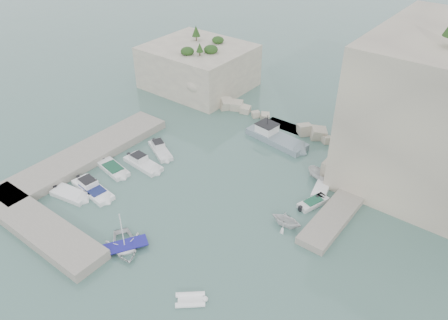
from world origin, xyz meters
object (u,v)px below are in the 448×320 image
Objects in this scene: motorboat_c at (114,171)px; tender_east_c at (322,189)px; motorboat_b at (143,166)px; work_boat at (276,141)px; motorboat_d at (93,192)px; inflatable_dinghy at (190,301)px; tender_east_a at (286,225)px; rowboat at (125,249)px; tender_east_b at (313,205)px; motorboat_a at (161,152)px; motorboat_e at (71,196)px; tender_east_d at (324,181)px.

motorboat_c is 25.44m from tender_east_c.
work_boat is at bearing 60.64° from motorboat_b.
motorboat_d is 2.40× the size of inflatable_dinghy.
tender_east_a reaches higher than motorboat_c.
motorboat_d is 24.98m from work_boat.
work_boat reaches higher than tender_east_a.
motorboat_b reaches higher than rowboat.
work_boat is at bearing 67.44° from tender_east_b.
motorboat_b is 0.90× the size of motorboat_d.
motorboat_d is at bearing -91.48° from motorboat_b.
motorboat_d reaches higher than tender_east_b.
inflatable_dinghy is (18.76, -15.47, 0.00)m from motorboat_a.
motorboat_e is 0.51× the size of work_boat.
motorboat_c is at bearing 122.43° from tender_east_d.
inflatable_dinghy is (20.49, -8.94, 0.00)m from motorboat_c.
tender_east_a is 0.77× the size of tender_east_d.
tender_east_d is (-1.03, 4.72, 0.00)m from tender_east_b.
rowboat is at bearing -18.98° from motorboat_e.
work_boat is at bearing 53.66° from motorboat_e.
motorboat_e is at bearing 142.82° from tender_east_b.
motorboat_d is 22.42m from tender_east_a.
motorboat_e is (-2.10, -9.33, 0.00)m from motorboat_b.
tender_east_a is at bearing 16.34° from motorboat_e.
rowboat is at bearing -46.34° from motorboat_b.
tender_east_b is (20.58, 6.20, 0.00)m from motorboat_b.
tender_east_d reaches higher than motorboat_c.
motorboat_c is 1.10× the size of rowboat.
tender_east_d reaches higher than motorboat_e.
inflatable_dinghy is (18.31, -11.94, 0.00)m from motorboat_b.
tender_east_a is at bearing -169.51° from tender_east_b.
tender_east_d is (19.55, 10.92, 0.00)m from motorboat_b.
motorboat_c is (-2.18, -3.00, 0.00)m from motorboat_b.
work_boat is (-9.87, 5.85, 0.00)m from tender_east_c.
motorboat_a is 12.97m from motorboat_e.
inflatable_dinghy is at bearing -13.42° from motorboat_c.
motorboat_a is at bearing 93.01° from tender_east_c.
tender_east_a is at bearing 20.51° from motorboat_a.
work_boat is at bearing 31.18° from tender_east_a.
tender_east_c is at bearing 30.40° from motorboat_e.
motorboat_d reaches higher than inflatable_dinghy.
tender_east_c is at bearing -5.16° from tender_east_a.
motorboat_c is at bearing 115.74° from inflatable_dinghy.
motorboat_a is at bearing 64.32° from rowboat.
tender_east_d is (19.99, 7.39, 0.00)m from motorboat_a.
work_boat is (12.30, 24.54, 0.00)m from motorboat_e.
tender_east_d is at bearing 33.38° from motorboat_e.
motorboat_c is 1.09× the size of tender_east_c.
tender_east_d reaches higher than motorboat_b.
tender_east_d is (21.72, 13.91, 0.00)m from motorboat_c.
motorboat_b is 1.83× the size of tender_east_a.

